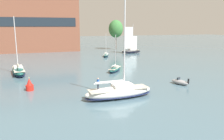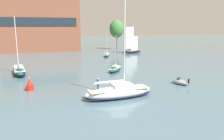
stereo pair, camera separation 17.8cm
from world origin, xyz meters
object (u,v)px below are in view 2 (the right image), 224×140
at_px(tree_shore_left, 117,29).
at_px(channel_buoy, 30,85).
at_px(sailboat_moored_near_marina, 132,51).
at_px(sailboat_moored_outer_mooring, 107,55).
at_px(motor_tender, 180,82).
at_px(sailboat_moored_far_slip, 115,69).
at_px(sailboat_main, 119,91).
at_px(sailboat_moored_mid_channel, 19,70).

xyz_separation_m(tree_shore_left, channel_buoy, (-34.83, -55.05, -8.14)).
height_order(sailboat_moored_near_marina, sailboat_moored_outer_mooring, sailboat_moored_near_marina).
relative_size(motor_tender, channel_buoy, 1.67).
bearing_deg(motor_tender, sailboat_moored_outer_mooring, 92.07).
relative_size(sailboat_moored_outer_mooring, motor_tender, 2.14).
relative_size(tree_shore_left, sailboat_moored_outer_mooring, 1.67).
bearing_deg(sailboat_moored_far_slip, channel_buoy, -151.47).
relative_size(sailboat_main, sailboat_moored_near_marina, 1.28).
relative_size(sailboat_moored_near_marina, motor_tender, 3.00).
xyz_separation_m(sailboat_moored_mid_channel, sailboat_moored_outer_mooring, (26.19, 20.76, -0.30)).
height_order(sailboat_moored_mid_channel, channel_buoy, sailboat_moored_mid_channel).
xyz_separation_m(sailboat_moored_outer_mooring, motor_tender, (1.41, -39.07, -0.11)).
height_order(sailboat_main, sailboat_moored_outer_mooring, sailboat_main).
relative_size(sailboat_moored_near_marina, sailboat_moored_mid_channel, 0.89).
xyz_separation_m(sailboat_moored_mid_channel, motor_tender, (27.60, -18.31, -0.41)).
bearing_deg(sailboat_moored_mid_channel, tree_shore_left, 47.96).
xyz_separation_m(sailboat_main, motor_tender, (12.89, 3.39, -0.53)).
bearing_deg(sailboat_moored_near_marina, channel_buoy, -131.49).
distance_m(sailboat_main, sailboat_moored_far_slip, 18.79).
height_order(sailboat_moored_mid_channel, sailboat_moored_outer_mooring, sailboat_moored_mid_channel).
relative_size(sailboat_moored_mid_channel, sailboat_moored_outer_mooring, 1.58).
bearing_deg(sailboat_moored_far_slip, motor_tender, -63.99).
distance_m(sailboat_moored_near_marina, motor_tender, 46.32).
xyz_separation_m(sailboat_main, channel_buoy, (-12.21, 8.05, -0.08)).
distance_m(sailboat_main, channel_buoy, 14.62).
height_order(tree_shore_left, sailboat_main, sailboat_main).
bearing_deg(sailboat_moored_outer_mooring, sailboat_main, -105.13).
bearing_deg(sailboat_moored_mid_channel, channel_buoy, -79.60).
bearing_deg(sailboat_moored_outer_mooring, tree_shore_left, 61.65).
xyz_separation_m(sailboat_main, sailboat_moored_far_slip, (5.83, 17.86, -0.38)).
bearing_deg(channel_buoy, sailboat_moored_mid_channel, 100.40).
distance_m(tree_shore_left, sailboat_moored_mid_channel, 56.35).
xyz_separation_m(sailboat_main, sailboat_moored_outer_mooring, (11.48, 42.46, -0.42)).
bearing_deg(motor_tender, tree_shore_left, 80.75).
relative_size(sailboat_moored_mid_channel, sailboat_moored_far_slip, 1.46).
relative_size(sailboat_moored_mid_channel, channel_buoy, 5.61).
relative_size(sailboat_moored_near_marina, channel_buoy, 5.00).
bearing_deg(motor_tender, sailboat_moored_far_slip, 116.01).
distance_m(tree_shore_left, motor_tender, 61.10).
relative_size(sailboat_main, sailboat_moored_mid_channel, 1.15).
bearing_deg(sailboat_main, tree_shore_left, 70.28).
distance_m(sailboat_moored_near_marina, sailboat_moored_mid_channel, 46.69).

